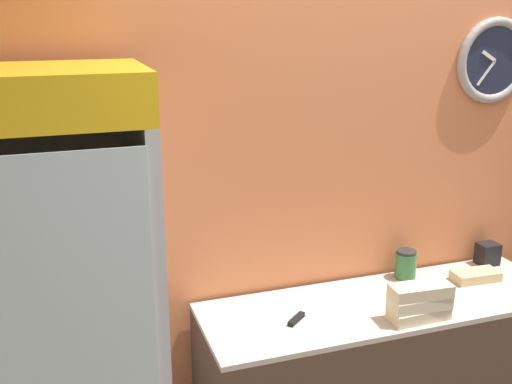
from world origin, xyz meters
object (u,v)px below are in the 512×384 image
at_px(chefs_knife, 304,313).
at_px(napkin_dispenser, 488,254).
at_px(sandwich_stack_middle, 420,302).
at_px(condiment_jar, 406,264).
at_px(sandwich_stack_bottom, 419,314).
at_px(sandwich_flat_left, 475,276).
at_px(beverage_cooler, 63,304).
at_px(sandwich_stack_top, 421,291).

xyz_separation_m(chefs_knife, napkin_dispenser, (1.17, 0.20, 0.05)).
height_order(sandwich_stack_middle, chefs_knife, sandwich_stack_middle).
relative_size(sandwich_stack_middle, condiment_jar, 1.85).
bearing_deg(sandwich_stack_bottom, sandwich_flat_left, 26.88).
relative_size(sandwich_stack_middle, napkin_dispenser, 2.33).
bearing_deg(sandwich_flat_left, sandwich_stack_middle, -153.12).
relative_size(beverage_cooler, sandwich_stack_top, 7.14).
bearing_deg(sandwich_stack_top, sandwich_stack_bottom, 180.00).
bearing_deg(sandwich_stack_top, chefs_knife, 156.32).
distance_m(sandwich_flat_left, chefs_knife, 0.98).
xyz_separation_m(sandwich_stack_bottom, sandwich_stack_top, (0.00, 0.00, 0.11)).
xyz_separation_m(condiment_jar, napkin_dispenser, (0.52, 0.01, -0.01)).
bearing_deg(napkin_dispenser, sandwich_stack_middle, -149.69).
bearing_deg(sandwich_stack_top, napkin_dispenser, 30.31).
xyz_separation_m(beverage_cooler, sandwich_stack_middle, (1.50, -0.21, -0.14)).
xyz_separation_m(sandwich_stack_middle, sandwich_flat_left, (0.51, 0.26, -0.06)).
xyz_separation_m(sandwich_stack_bottom, sandwich_stack_middle, (0.00, 0.00, 0.06)).
distance_m(sandwich_stack_middle, condiment_jar, 0.44).
bearing_deg(sandwich_stack_middle, condiment_jar, 65.72).
relative_size(sandwich_stack_bottom, napkin_dispenser, 2.32).
bearing_deg(sandwich_stack_middle, sandwich_stack_bottom, 180.00).
xyz_separation_m(sandwich_stack_bottom, napkin_dispenser, (0.70, 0.41, 0.03)).
height_order(sandwich_flat_left, chefs_knife, sandwich_flat_left).
height_order(beverage_cooler, napkin_dispenser, beverage_cooler).
bearing_deg(napkin_dispenser, sandwich_flat_left, -141.77).
xyz_separation_m(sandwich_stack_middle, napkin_dispenser, (0.70, 0.41, -0.03)).
bearing_deg(sandwich_stack_middle, beverage_cooler, 172.21).
bearing_deg(condiment_jar, sandwich_stack_middle, -114.28).
bearing_deg(sandwich_flat_left, sandwich_stack_bottom, -153.12).
relative_size(sandwich_stack_middle, chefs_knife, 0.92).
relative_size(condiment_jar, napkin_dispenser, 1.26).
distance_m(beverage_cooler, condiment_jar, 1.70).
bearing_deg(chefs_knife, condiment_jar, 16.53).
height_order(sandwich_stack_bottom, sandwich_stack_top, sandwich_stack_top).
bearing_deg(chefs_knife, sandwich_stack_top, -23.68).
height_order(chefs_knife, napkin_dispenser, napkin_dispenser).
height_order(beverage_cooler, condiment_jar, beverage_cooler).
height_order(sandwich_stack_top, condiment_jar, sandwich_stack_top).
xyz_separation_m(beverage_cooler, chefs_knife, (1.03, 0.00, -0.22)).
bearing_deg(sandwich_stack_top, sandwich_stack_middle, 0.00).
bearing_deg(napkin_dispenser, beverage_cooler, -174.72).
distance_m(sandwich_stack_top, napkin_dispenser, 0.82).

